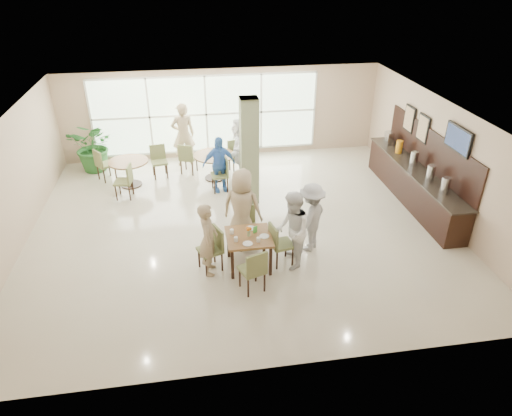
{
  "coord_description": "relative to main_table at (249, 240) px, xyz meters",
  "views": [
    {
      "loc": [
        -1.1,
        -9.55,
        5.83
      ],
      "look_at": [
        0.2,
        -1.2,
        1.1
      ],
      "focal_mm": 32.0,
      "sensor_mm": 36.0,
      "label": 1
    }
  ],
  "objects": [
    {
      "name": "teen_left",
      "position": [
        -0.84,
        -0.07,
        0.14
      ],
      "size": [
        0.43,
        0.61,
        1.59
      ],
      "primitive_type": "imported",
      "rotation": [
        0.0,
        0.0,
        1.48
      ],
      "color": "tan",
      "rests_on": "ground"
    },
    {
      "name": "chairs_main_table",
      "position": [
        -0.02,
        -0.01,
        -0.18
      ],
      "size": [
        2.07,
        2.04,
        0.95
      ],
      "color": "olive",
      "rests_on": "ground"
    },
    {
      "name": "teen_right",
      "position": [
        0.89,
        -0.1,
        0.2
      ],
      "size": [
        0.73,
        0.9,
        1.71
      ],
      "primitive_type": "imported",
      "rotation": [
        0.0,
        0.0,
        -1.68
      ],
      "color": "white",
      "rests_on": "ground"
    },
    {
      "name": "chairs_table_left",
      "position": [
        -2.79,
        4.41,
        -0.18
      ],
      "size": [
        2.11,
        1.82,
        0.95
      ],
      "color": "olive",
      "rests_on": "ground"
    },
    {
      "name": "room_shell",
      "position": [
        0.03,
        1.72,
        1.05
      ],
      "size": [
        10.0,
        10.0,
        10.0
      ],
      "color": "white",
      "rests_on": "ground"
    },
    {
      "name": "window_bank",
      "position": [
        -0.47,
        6.18,
        0.75
      ],
      "size": [
        7.0,
        0.04,
        7.0
      ],
      "color": "silver",
      "rests_on": "ground"
    },
    {
      "name": "ground",
      "position": [
        0.03,
        1.72,
        -0.65
      ],
      "size": [
        10.0,
        10.0,
        0.0
      ],
      "primitive_type": "plane",
      "color": "beige",
      "rests_on": "ground"
    },
    {
      "name": "adult_a",
      "position": [
        -0.31,
        3.64,
        0.14
      ],
      "size": [
        1.01,
        0.7,
        1.58
      ],
      "primitive_type": "imported",
      "rotation": [
        0.0,
        0.0,
        0.2
      ],
      "color": "#4782D5",
      "rests_on": "ground"
    },
    {
      "name": "round_table_right",
      "position": [
        -0.38,
        4.45,
        -0.06
      ],
      "size": [
        1.19,
        1.19,
        0.75
      ],
      "color": "brown",
      "rests_on": "ground"
    },
    {
      "name": "chairs_table_right",
      "position": [
        -0.37,
        4.46,
        -0.18
      ],
      "size": [
        2.02,
        1.88,
        0.95
      ],
      "color": "olive",
      "rests_on": "ground"
    },
    {
      "name": "tabletop_clutter",
      "position": [
        -0.01,
        -0.04,
        0.16
      ],
      "size": [
        0.79,
        0.77,
        0.21
      ],
      "color": "white",
      "rests_on": "main_table"
    },
    {
      "name": "teen_far",
      "position": [
        -0.02,
        0.88,
        0.26
      ],
      "size": [
        1.02,
        0.82,
        1.83
      ],
      "primitive_type": "imported",
      "rotation": [
        0.0,
        0.0,
        2.71
      ],
      "color": "tan",
      "rests_on": "ground"
    },
    {
      "name": "framed_art_b",
      "position": [
        4.98,
        3.52,
        1.2
      ],
      "size": [
        0.05,
        0.55,
        0.7
      ],
      "color": "black",
      "rests_on": "ground"
    },
    {
      "name": "wall_tv",
      "position": [
        4.97,
        1.12,
        1.5
      ],
      "size": [
        0.06,
        1.0,
        0.58
      ],
      "color": "black",
      "rests_on": "ground"
    },
    {
      "name": "buffet_counter",
      "position": [
        4.73,
        2.22,
        -0.1
      ],
      "size": [
        0.64,
        4.7,
        1.95
      ],
      "color": "black",
      "rests_on": "ground"
    },
    {
      "name": "round_table_left",
      "position": [
        -2.8,
        4.36,
        -0.08
      ],
      "size": [
        1.1,
        1.1,
        0.75
      ],
      "color": "brown",
      "rests_on": "ground"
    },
    {
      "name": "potted_plant",
      "position": [
        -3.88,
        5.58,
        0.13
      ],
      "size": [
        1.8,
        1.8,
        1.56
      ],
      "primitive_type": "imported",
      "rotation": [
        0.0,
        0.0,
        -0.35
      ],
      "color": "#276228",
      "rests_on": "ground"
    },
    {
      "name": "teen_standing",
      "position": [
        1.43,
        0.44,
        0.15
      ],
      "size": [
        1.13,
        1.17,
        1.6
      ],
      "primitive_type": "imported",
      "rotation": [
        0.0,
        0.0,
        -2.29
      ],
      "color": "#969598",
      "rests_on": "ground"
    },
    {
      "name": "adult_standing",
      "position": [
        -1.23,
        5.6,
        0.33
      ],
      "size": [
        0.77,
        0.55,
        1.97
      ],
      "primitive_type": "imported",
      "rotation": [
        0.0,
        0.0,
        3.26
      ],
      "color": "tan",
      "rests_on": "ground"
    },
    {
      "name": "column",
      "position": [
        0.43,
        2.92,
        0.75
      ],
      "size": [
        0.45,
        0.45,
        2.8
      ],
      "primitive_type": "cube",
      "color": "#6F7A55",
      "rests_on": "ground"
    },
    {
      "name": "main_table",
      "position": [
        0.0,
        0.0,
        0.0
      ],
      "size": [
        0.93,
        0.93,
        0.75
      ],
      "color": "brown",
      "rests_on": "ground"
    },
    {
      "name": "framed_art_a",
      "position": [
        4.98,
        2.72,
        1.2
      ],
      "size": [
        0.05,
        0.55,
        0.7
      ],
      "color": "black",
      "rests_on": "ground"
    },
    {
      "name": "adult_b",
      "position": [
        0.39,
        4.48,
        0.24
      ],
      "size": [
        0.98,
        1.76,
        1.79
      ],
      "primitive_type": "imported",
      "rotation": [
        0.0,
        0.0,
        -1.74
      ],
      "color": "white",
      "rests_on": "ground"
    }
  ]
}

